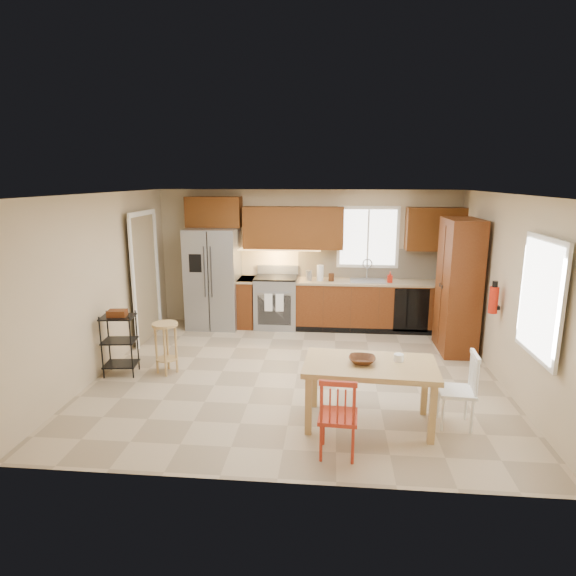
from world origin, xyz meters
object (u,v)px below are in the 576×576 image
(utility_cart, at_px, (120,344))
(soap_bottle, at_px, (390,277))
(refrigerator, at_px, (213,278))
(range_stove, at_px, (276,303))
(pantry, at_px, (458,286))
(table_jar, at_px, (399,360))
(fire_extinguisher, at_px, (494,300))
(chair_white, at_px, (456,390))
(bar_stool, at_px, (166,348))
(chair_red, at_px, (338,415))
(table_bowl, at_px, (362,364))
(dining_table, at_px, (369,394))

(utility_cart, bearing_deg, soap_bottle, 23.45)
(refrigerator, height_order, range_stove, refrigerator)
(pantry, bearing_deg, table_jar, -116.55)
(fire_extinguisher, xyz_separation_m, chair_white, (-0.78, -1.43, -0.68))
(chair_white, relative_size, bar_stool, 1.15)
(pantry, distance_m, fire_extinguisher, 1.07)
(table_jar, bearing_deg, chair_red, -131.96)
(table_bowl, relative_size, utility_cart, 0.33)
(pantry, xyz_separation_m, bar_stool, (-4.27, -1.33, -0.68))
(range_stove, height_order, chair_red, range_stove)
(chair_white, xyz_separation_m, table_bowl, (-1.04, -0.05, 0.29))
(dining_table, height_order, chair_white, chair_white)
(chair_white, xyz_separation_m, bar_stool, (-3.69, 1.15, -0.06))
(soap_bottle, xyz_separation_m, table_jar, (-0.27, -3.34, -0.26))
(refrigerator, xyz_separation_m, table_jar, (2.91, -3.36, -0.17))
(utility_cart, bearing_deg, fire_extinguisher, -2.85)
(chair_red, relative_size, chair_white, 1.00)
(table_bowl, distance_m, bar_stool, 2.93)
(table_jar, bearing_deg, chair_white, -3.62)
(dining_table, distance_m, utility_cart, 3.54)
(pantry, bearing_deg, refrigerator, 167.38)
(table_bowl, bearing_deg, fire_extinguisher, 38.99)
(refrigerator, height_order, fire_extinguisher, refrigerator)
(refrigerator, bearing_deg, chair_white, -43.79)
(pantry, relative_size, table_jar, 18.47)
(range_stove, distance_m, dining_table, 3.80)
(fire_extinguisher, xyz_separation_m, table_jar, (-1.42, -1.39, -0.36))
(pantry, xyz_separation_m, dining_table, (-1.53, -2.53, -0.70))
(soap_bottle, height_order, utility_cart, soap_bottle)
(range_stove, bearing_deg, bar_stool, -119.14)
(soap_bottle, distance_m, fire_extinguisher, 2.27)
(range_stove, bearing_deg, chair_red, -75.22)
(soap_bottle, bearing_deg, chair_red, -102.89)
(pantry, bearing_deg, fire_extinguisher, -79.22)
(chair_white, distance_m, table_jar, 0.71)
(chair_white, bearing_deg, chair_red, 121.69)
(fire_extinguisher, distance_m, bar_stool, 4.54)
(pantry, distance_m, table_bowl, 3.02)
(table_bowl, bearing_deg, chair_red, -111.79)
(chair_red, distance_m, chair_white, 1.48)
(soap_bottle, xyz_separation_m, pantry, (0.95, -0.90, 0.05))
(chair_white, relative_size, table_jar, 7.45)
(pantry, bearing_deg, soap_bottle, 136.55)
(fire_extinguisher, height_order, dining_table, fire_extinguisher)
(table_jar, height_order, bar_stool, table_jar)
(chair_red, bearing_deg, utility_cart, 153.24)
(soap_bottle, distance_m, chair_white, 3.44)
(refrigerator, distance_m, soap_bottle, 3.18)
(fire_extinguisher, xyz_separation_m, dining_table, (-1.73, -1.48, -0.75))
(refrigerator, relative_size, pantry, 0.87)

